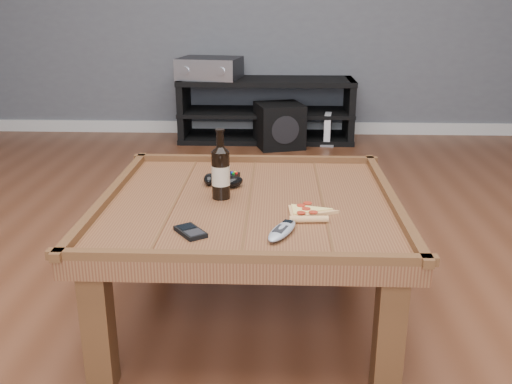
{
  "coord_description": "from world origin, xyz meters",
  "views": [
    {
      "loc": [
        0.09,
        -1.84,
        1.11
      ],
      "look_at": [
        0.03,
        -0.12,
        0.52
      ],
      "focal_mm": 40.0,
      "sensor_mm": 36.0,
      "label": 1
    }
  ],
  "objects_px": {
    "media_console": "(266,110)",
    "subwoofer": "(279,125)",
    "av_receiver": "(210,68)",
    "game_console": "(328,130)",
    "beer_bottle": "(221,171)",
    "remote_control": "(282,230)",
    "game_controller": "(223,179)",
    "coffee_table": "(249,216)",
    "pizza_slice": "(306,212)",
    "smartphone": "(190,232)"
  },
  "relations": [
    {
      "from": "media_console",
      "to": "subwoofer",
      "type": "bearing_deg",
      "value": -64.5
    },
    {
      "from": "av_receiver",
      "to": "game_console",
      "type": "relative_size",
      "value": 2.14
    },
    {
      "from": "beer_bottle",
      "to": "av_receiver",
      "type": "height_order",
      "value": "beer_bottle"
    },
    {
      "from": "beer_bottle",
      "to": "av_receiver",
      "type": "distance_m",
      "value": 2.75
    },
    {
      "from": "av_receiver",
      "to": "beer_bottle",
      "type": "bearing_deg",
      "value": -73.19
    },
    {
      "from": "subwoofer",
      "to": "remote_control",
      "type": "bearing_deg",
      "value": -105.73
    },
    {
      "from": "game_controller",
      "to": "coffee_table",
      "type": "bearing_deg",
      "value": -38.47
    },
    {
      "from": "game_console",
      "to": "remote_control",
      "type": "bearing_deg",
      "value": -90.2
    },
    {
      "from": "game_console",
      "to": "media_console",
      "type": "bearing_deg",
      "value": 172.02
    },
    {
      "from": "pizza_slice",
      "to": "av_receiver",
      "type": "xyz_separation_m",
      "value": [
        -0.64,
        2.88,
        0.12
      ]
    },
    {
      "from": "coffee_table",
      "to": "game_console",
      "type": "distance_m",
      "value": 2.68
    },
    {
      "from": "coffee_table",
      "to": "game_controller",
      "type": "xyz_separation_m",
      "value": [
        -0.11,
        0.17,
        0.08
      ]
    },
    {
      "from": "smartphone",
      "to": "media_console",
      "type": "bearing_deg",
      "value": 51.56
    },
    {
      "from": "pizza_slice",
      "to": "game_console",
      "type": "relative_size",
      "value": 0.9
    },
    {
      "from": "coffee_table",
      "to": "av_receiver",
      "type": "height_order",
      "value": "av_receiver"
    },
    {
      "from": "pizza_slice",
      "to": "coffee_table",
      "type": "bearing_deg",
      "value": 140.94
    },
    {
      "from": "coffee_table",
      "to": "av_receiver",
      "type": "bearing_deg",
      "value": 99.33
    },
    {
      "from": "media_console",
      "to": "smartphone",
      "type": "bearing_deg",
      "value": -92.97
    },
    {
      "from": "pizza_slice",
      "to": "subwoofer",
      "type": "relative_size",
      "value": 0.53
    },
    {
      "from": "subwoofer",
      "to": "game_console",
      "type": "distance_m",
      "value": 0.4
    },
    {
      "from": "game_controller",
      "to": "pizza_slice",
      "type": "xyz_separation_m",
      "value": [
        0.3,
        -0.3,
        -0.01
      ]
    },
    {
      "from": "beer_bottle",
      "to": "av_receiver",
      "type": "relative_size",
      "value": 0.46
    },
    {
      "from": "smartphone",
      "to": "av_receiver",
      "type": "height_order",
      "value": "av_receiver"
    },
    {
      "from": "media_console",
      "to": "remote_control",
      "type": "relative_size",
      "value": 7.66
    },
    {
      "from": "subwoofer",
      "to": "coffee_table",
      "type": "bearing_deg",
      "value": -108.24
    },
    {
      "from": "game_controller",
      "to": "av_receiver",
      "type": "relative_size",
      "value": 0.31
    },
    {
      "from": "smartphone",
      "to": "subwoofer",
      "type": "distance_m",
      "value": 2.86
    },
    {
      "from": "game_controller",
      "to": "av_receiver",
      "type": "bearing_deg",
      "value": 116.78
    },
    {
      "from": "remote_control",
      "to": "game_console",
      "type": "height_order",
      "value": "remote_control"
    },
    {
      "from": "game_controller",
      "to": "av_receiver",
      "type": "xyz_separation_m",
      "value": [
        -0.35,
        2.58,
        0.11
      ]
    },
    {
      "from": "coffee_table",
      "to": "media_console",
      "type": "xyz_separation_m",
      "value": [
        0.0,
        2.75,
        -0.15
      ]
    },
    {
      "from": "coffee_table",
      "to": "remote_control",
      "type": "bearing_deg",
      "value": -69.67
    },
    {
      "from": "coffee_table",
      "to": "remote_control",
      "type": "distance_m",
      "value": 0.33
    },
    {
      "from": "game_controller",
      "to": "remote_control",
      "type": "xyz_separation_m",
      "value": [
        0.22,
        -0.47,
        -0.01
      ]
    },
    {
      "from": "subwoofer",
      "to": "beer_bottle",
      "type": "bearing_deg",
      "value": -110.5
    },
    {
      "from": "subwoofer",
      "to": "game_console",
      "type": "relative_size",
      "value": 1.7
    },
    {
      "from": "remote_control",
      "to": "game_console",
      "type": "xyz_separation_m",
      "value": [
        0.38,
        2.92,
        -0.35
      ]
    },
    {
      "from": "coffee_table",
      "to": "game_controller",
      "type": "height_order",
      "value": "game_controller"
    },
    {
      "from": "smartphone",
      "to": "pizza_slice",
      "type": "bearing_deg",
      "value": -9.43
    },
    {
      "from": "media_console",
      "to": "subwoofer",
      "type": "xyz_separation_m",
      "value": [
        0.11,
        -0.23,
        -0.08
      ]
    },
    {
      "from": "av_receiver",
      "to": "smartphone",
      "type": "bearing_deg",
      "value": -75.07
    },
    {
      "from": "smartphone",
      "to": "game_controller",
      "type": "bearing_deg",
      "value": 48.1
    },
    {
      "from": "smartphone",
      "to": "av_receiver",
      "type": "xyz_separation_m",
      "value": [
        -0.29,
        3.05,
        0.12
      ]
    },
    {
      "from": "game_controller",
      "to": "smartphone",
      "type": "xyz_separation_m",
      "value": [
        -0.05,
        -0.47,
        -0.01
      ]
    },
    {
      "from": "coffee_table",
      "to": "subwoofer",
      "type": "height_order",
      "value": "coffee_table"
    },
    {
      "from": "media_console",
      "to": "pizza_slice",
      "type": "bearing_deg",
      "value": -86.23
    },
    {
      "from": "game_controller",
      "to": "remote_control",
      "type": "distance_m",
      "value": 0.51
    },
    {
      "from": "coffee_table",
      "to": "game_controller",
      "type": "relative_size",
      "value": 6.4
    },
    {
      "from": "coffee_table",
      "to": "beer_bottle",
      "type": "distance_m",
      "value": 0.19
    },
    {
      "from": "beer_bottle",
      "to": "pizza_slice",
      "type": "height_order",
      "value": "beer_bottle"
    }
  ]
}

